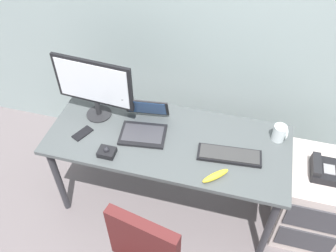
# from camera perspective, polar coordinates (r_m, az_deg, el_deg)

# --- Properties ---
(ground_plane) EXTENTS (8.00, 8.00, 0.00)m
(ground_plane) POSITION_cam_1_polar(r_m,az_deg,el_deg) (2.98, -0.00, -11.52)
(ground_plane) COLOR slate
(desk) EXTENTS (1.65, 0.68, 0.72)m
(desk) POSITION_cam_1_polar(r_m,az_deg,el_deg) (2.47, -0.00, -3.23)
(desk) COLOR #4A5051
(desk) RESTS_ON ground
(file_cabinet) EXTENTS (0.42, 0.53, 0.64)m
(file_cabinet) POSITION_cam_1_polar(r_m,az_deg,el_deg) (2.79, 21.71, -10.81)
(file_cabinet) COLOR beige
(file_cabinet) RESTS_ON ground
(desk_phone) EXTENTS (0.17, 0.20, 0.09)m
(desk_phone) POSITION_cam_1_polar(r_m,az_deg,el_deg) (2.51, 23.68, -6.42)
(desk_phone) COLOR black
(desk_phone) RESTS_ON file_cabinet
(monitor_main) EXTENTS (0.57, 0.18, 0.47)m
(monitor_main) POSITION_cam_1_polar(r_m,az_deg,el_deg) (2.45, -11.87, 6.43)
(monitor_main) COLOR #262628
(monitor_main) RESTS_ON desk
(keyboard) EXTENTS (0.42, 0.17, 0.03)m
(keyboard) POSITION_cam_1_polar(r_m,az_deg,el_deg) (2.33, 9.82, -4.62)
(keyboard) COLOR black
(keyboard) RESTS_ON desk
(laptop) EXTENTS (0.35, 0.36, 0.22)m
(laptop) POSITION_cam_1_polar(r_m,az_deg,el_deg) (2.44, -3.84, 0.24)
(laptop) COLOR black
(laptop) RESTS_ON desk
(trackball_mouse) EXTENTS (0.11, 0.09, 0.07)m
(trackball_mouse) POSITION_cam_1_polar(r_m,az_deg,el_deg) (2.34, -9.80, -4.13)
(trackball_mouse) COLOR black
(trackball_mouse) RESTS_ON desk
(coffee_mug) EXTENTS (0.10, 0.09, 0.12)m
(coffee_mug) POSITION_cam_1_polar(r_m,az_deg,el_deg) (2.48, 17.48, -1.07)
(coffee_mug) COLOR silver
(coffee_mug) RESTS_ON desk
(cell_phone) EXTENTS (0.12, 0.16, 0.01)m
(cell_phone) POSITION_cam_1_polar(r_m,az_deg,el_deg) (2.51, -13.55, -1.16)
(cell_phone) COLOR black
(cell_phone) RESTS_ON desk
(banana) EXTENTS (0.17, 0.16, 0.04)m
(banana) POSITION_cam_1_polar(r_m,az_deg,el_deg) (2.21, 7.63, -7.93)
(banana) COLOR yellow
(banana) RESTS_ON desk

